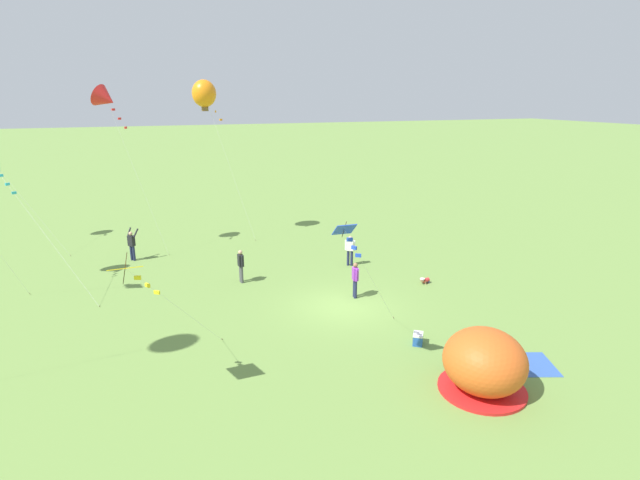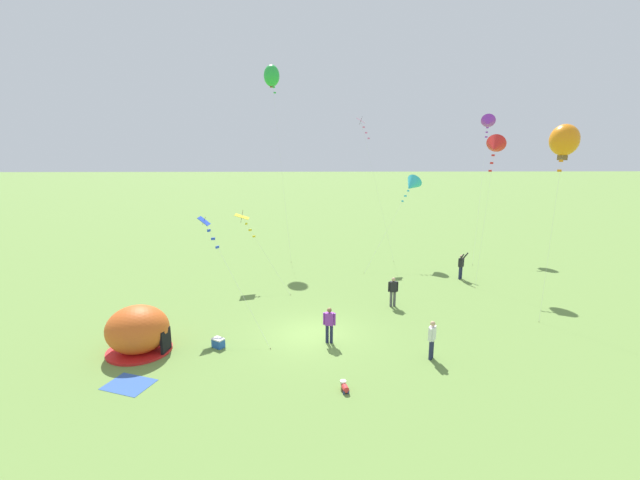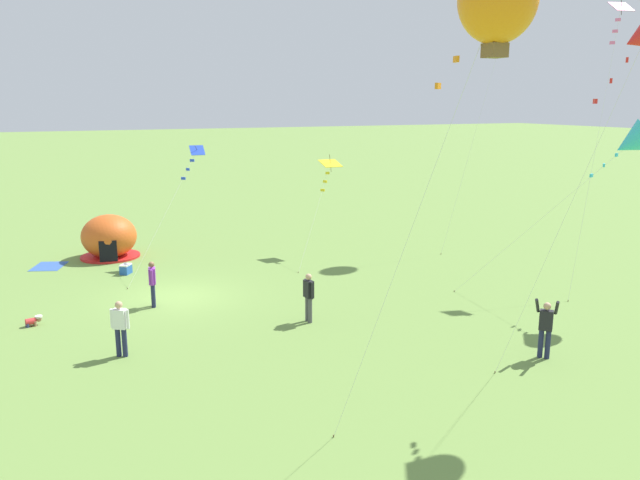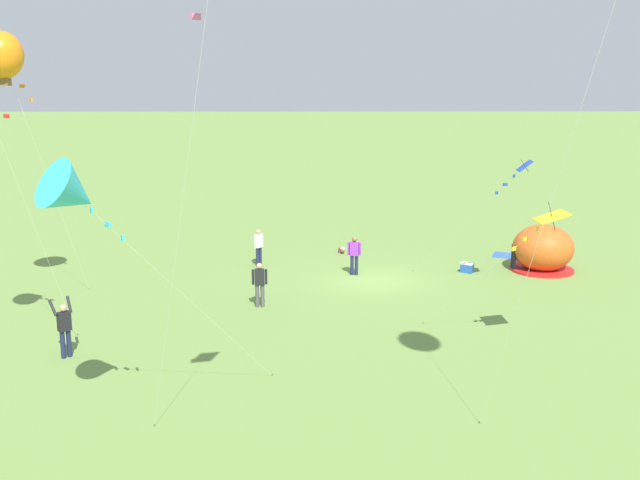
{
  "view_description": "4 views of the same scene",
  "coord_description": "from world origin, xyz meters",
  "px_view_note": "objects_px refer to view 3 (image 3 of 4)",
  "views": [
    {
      "loc": [
        -19.16,
        8.33,
        9.19
      ],
      "look_at": [
        -0.24,
        1.22,
        3.33
      ],
      "focal_mm": 28.0,
      "sensor_mm": 36.0,
      "label": 1
    },
    {
      "loc": [
        -0.1,
        -19.41,
        8.86
      ],
      "look_at": [
        0.49,
        4.53,
        3.74
      ],
      "focal_mm": 24.0,
      "sensor_mm": 36.0,
      "label": 2
    },
    {
      "loc": [
        23.41,
        -4.33,
        7.45
      ],
      "look_at": [
        1.26,
        5.62,
        2.03
      ],
      "focal_mm": 35.0,
      "sensor_mm": 36.0,
      "label": 3
    },
    {
      "loc": [
        2.69,
        30.95,
        8.65
      ],
      "look_at": [
        2.33,
        1.71,
        2.17
      ],
      "focal_mm": 42.0,
      "sensor_mm": 36.0,
      "label": 4
    }
  ],
  "objects_px": {
    "popup_tent": "(109,237)",
    "kite_blue": "(193,158)",
    "person_watching_sky": "(152,282)",
    "kite_pink": "(619,18)",
    "person_strolling": "(120,326)",
    "toddler_crawling": "(34,321)",
    "kite_cyan": "(632,143)",
    "person_with_toddler": "(546,326)",
    "person_near_tent": "(309,295)",
    "kite_yellow": "(329,167)",
    "cooler_box": "(126,269)"
  },
  "relations": [
    {
      "from": "cooler_box",
      "to": "person_strolling",
      "type": "xyz_separation_m",
      "value": [
        9.38,
        -1.31,
        0.74
      ]
    },
    {
      "from": "person_strolling",
      "to": "person_near_tent",
      "type": "bearing_deg",
      "value": 94.22
    },
    {
      "from": "person_with_toddler",
      "to": "person_near_tent",
      "type": "bearing_deg",
      "value": -138.08
    },
    {
      "from": "person_with_toddler",
      "to": "toddler_crawling",
      "type": "bearing_deg",
      "value": -123.63
    },
    {
      "from": "toddler_crawling",
      "to": "person_strolling",
      "type": "xyz_separation_m",
      "value": [
        3.93,
        2.41,
        0.79
      ]
    },
    {
      "from": "person_strolling",
      "to": "person_watching_sky",
      "type": "height_order",
      "value": "same"
    },
    {
      "from": "cooler_box",
      "to": "toddler_crawling",
      "type": "bearing_deg",
      "value": -34.29
    },
    {
      "from": "person_with_toddler",
      "to": "person_watching_sky",
      "type": "distance_m",
      "value": 13.65
    },
    {
      "from": "toddler_crawling",
      "to": "person_watching_sky",
      "type": "height_order",
      "value": "person_watching_sky"
    },
    {
      "from": "cooler_box",
      "to": "toddler_crawling",
      "type": "xyz_separation_m",
      "value": [
        5.45,
        -3.72,
        -0.04
      ]
    },
    {
      "from": "person_strolling",
      "to": "kite_blue",
      "type": "height_order",
      "value": "kite_blue"
    },
    {
      "from": "popup_tent",
      "to": "kite_cyan",
      "type": "distance_m",
      "value": 22.99
    },
    {
      "from": "kite_blue",
      "to": "kite_yellow",
      "type": "height_order",
      "value": "kite_blue"
    },
    {
      "from": "person_watching_sky",
      "to": "kite_yellow",
      "type": "distance_m",
      "value": 11.46
    },
    {
      "from": "popup_tent",
      "to": "person_watching_sky",
      "type": "bearing_deg",
      "value": 4.33
    },
    {
      "from": "person_with_toddler",
      "to": "kite_pink",
      "type": "bearing_deg",
      "value": 125.02
    },
    {
      "from": "kite_yellow",
      "to": "popup_tent",
      "type": "bearing_deg",
      "value": -107.54
    },
    {
      "from": "person_near_tent",
      "to": "kite_blue",
      "type": "bearing_deg",
      "value": -171.34
    },
    {
      "from": "cooler_box",
      "to": "person_near_tent",
      "type": "bearing_deg",
      "value": 29.05
    },
    {
      "from": "toddler_crawling",
      "to": "kite_pink",
      "type": "relative_size",
      "value": 0.05
    },
    {
      "from": "person_strolling",
      "to": "person_with_toddler",
      "type": "xyz_separation_m",
      "value": [
        5.25,
        11.39,
        0.03
      ]
    },
    {
      "from": "person_strolling",
      "to": "person_near_tent",
      "type": "xyz_separation_m",
      "value": [
        -0.46,
        6.26,
        0.0
      ]
    },
    {
      "from": "person_near_tent",
      "to": "kite_blue",
      "type": "height_order",
      "value": "kite_blue"
    },
    {
      "from": "person_strolling",
      "to": "person_with_toddler",
      "type": "relative_size",
      "value": 0.91
    },
    {
      "from": "person_with_toddler",
      "to": "kite_blue",
      "type": "relative_size",
      "value": 0.35
    },
    {
      "from": "kite_blue",
      "to": "person_with_toddler",
      "type": "bearing_deg",
      "value": 23.0
    },
    {
      "from": "person_strolling",
      "to": "kite_cyan",
      "type": "relative_size",
      "value": 0.25
    },
    {
      "from": "popup_tent",
      "to": "kite_yellow",
      "type": "xyz_separation_m",
      "value": [
        3.25,
        10.27,
        3.27
      ]
    },
    {
      "from": "kite_pink",
      "to": "popup_tent",
      "type": "bearing_deg",
      "value": -122.59
    },
    {
      "from": "kite_yellow",
      "to": "kite_blue",
      "type": "bearing_deg",
      "value": -97.21
    },
    {
      "from": "person_strolling",
      "to": "person_near_tent",
      "type": "distance_m",
      "value": 6.28
    },
    {
      "from": "person_strolling",
      "to": "kite_cyan",
      "type": "height_order",
      "value": "kite_cyan"
    },
    {
      "from": "cooler_box",
      "to": "kite_cyan",
      "type": "height_order",
      "value": "kite_cyan"
    },
    {
      "from": "toddler_crawling",
      "to": "kite_blue",
      "type": "bearing_deg",
      "value": 132.12
    },
    {
      "from": "toddler_crawling",
      "to": "kite_cyan",
      "type": "relative_size",
      "value": 0.08
    },
    {
      "from": "popup_tent",
      "to": "kite_blue",
      "type": "distance_m",
      "value": 5.91
    },
    {
      "from": "kite_yellow",
      "to": "person_near_tent",
      "type": "bearing_deg",
      "value": -28.85
    },
    {
      "from": "person_near_tent",
      "to": "kite_pink",
      "type": "height_order",
      "value": "kite_pink"
    },
    {
      "from": "person_with_toddler",
      "to": "person_watching_sky",
      "type": "xyz_separation_m",
      "value": [
        -9.57,
        -9.74,
        -0.03
      ]
    },
    {
      "from": "person_near_tent",
      "to": "kite_blue",
      "type": "xyz_separation_m",
      "value": [
        -9.94,
        -1.51,
        3.93
      ]
    },
    {
      "from": "person_watching_sky",
      "to": "kite_pink",
      "type": "relative_size",
      "value": 0.15
    },
    {
      "from": "person_with_toddler",
      "to": "kite_pink",
      "type": "relative_size",
      "value": 0.16
    },
    {
      "from": "popup_tent",
      "to": "kite_pink",
      "type": "height_order",
      "value": "kite_pink"
    },
    {
      "from": "person_strolling",
      "to": "kite_cyan",
      "type": "xyz_separation_m",
      "value": [
        2.9,
        17.0,
        5.09
      ]
    },
    {
      "from": "cooler_box",
      "to": "kite_blue",
      "type": "height_order",
      "value": "kite_blue"
    },
    {
      "from": "cooler_box",
      "to": "kite_cyan",
      "type": "relative_size",
      "value": 0.09
    },
    {
      "from": "kite_cyan",
      "to": "person_watching_sky",
      "type": "bearing_deg",
      "value": -115.17
    },
    {
      "from": "person_strolling",
      "to": "person_watching_sky",
      "type": "distance_m",
      "value": 4.62
    },
    {
      "from": "person_with_toddler",
      "to": "person_watching_sky",
      "type": "bearing_deg",
      "value": -134.49
    },
    {
      "from": "cooler_box",
      "to": "kite_cyan",
      "type": "bearing_deg",
      "value": 51.96
    }
  ]
}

